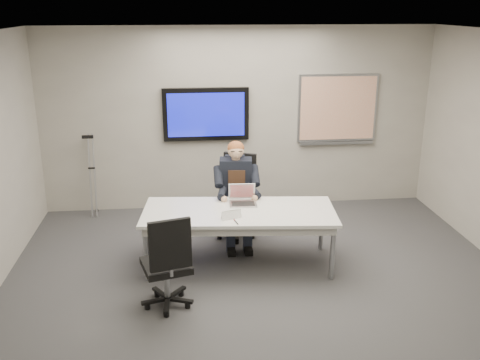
{
  "coord_description": "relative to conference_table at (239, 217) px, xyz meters",
  "views": [
    {
      "loc": [
        -0.84,
        -5.05,
        3.08
      ],
      "look_at": [
        -0.19,
        0.98,
        1.08
      ],
      "focal_mm": 40.0,
      "sensor_mm": 36.0,
      "label": 1
    }
  ],
  "objects": [
    {
      "name": "whiteboard",
      "position": [
        1.76,
        2.04,
        0.9
      ],
      "size": [
        1.25,
        0.08,
        1.1
      ],
      "color": "#95989D",
      "rests_on": "wall_back"
    },
    {
      "name": "pen",
      "position": [
        -0.07,
        -0.36,
        0.09
      ],
      "size": [
        0.04,
        0.15,
        0.01
      ],
      "primitive_type": "cylinder",
      "rotation": [
        0.0,
        1.57,
        1.79
      ],
      "color": "black",
      "rests_on": "conference_table"
    },
    {
      "name": "name_tent",
      "position": [
        -0.12,
        -0.23,
        0.13
      ],
      "size": [
        0.25,
        0.14,
        0.1
      ],
      "primitive_type": null,
      "rotation": [
        0.0,
        0.0,
        0.33
      ],
      "color": "white",
      "rests_on": "conference_table"
    },
    {
      "name": "wall_back",
      "position": [
        0.21,
        2.07,
        0.77
      ],
      "size": [
        6.0,
        0.02,
        2.8
      ],
      "primitive_type": "cube",
      "color": "#9D988E",
      "rests_on": "ground"
    },
    {
      "name": "laptop",
      "position": [
        0.07,
        0.25,
        0.14
      ],
      "size": [
        0.34,
        0.32,
        0.24
      ],
      "rotation": [
        0.0,
        0.0,
        -0.05
      ],
      "color": "#B2B2B5",
      "rests_on": "conference_table"
    },
    {
      "name": "office_chair_near",
      "position": [
        -0.85,
        -0.92,
        -0.3
      ],
      "size": [
        0.63,
        0.63,
        1.07
      ],
      "rotation": [
        0.0,
        0.0,
        3.41
      ],
      "color": "black",
      "rests_on": "ground"
    },
    {
      "name": "conference_table",
      "position": [
        0.0,
        0.0,
        0.0
      ],
      "size": [
        2.4,
        1.18,
        0.71
      ],
      "rotation": [
        0.0,
        0.0,
        -0.09
      ],
      "color": "silver",
      "rests_on": "ground"
    },
    {
      "name": "office_chair_far",
      "position": [
        0.06,
        0.88,
        -0.28
      ],
      "size": [
        0.7,
        0.7,
        1.14
      ],
      "rotation": [
        0.0,
        0.0,
        -0.36
      ],
      "color": "black",
      "rests_on": "ground"
    },
    {
      "name": "tv_display",
      "position": [
        -0.29,
        2.02,
        0.87
      ],
      "size": [
        1.3,
        0.09,
        0.8
      ],
      "color": "black",
      "rests_on": "wall_back"
    },
    {
      "name": "floor",
      "position": [
        0.21,
        -0.93,
        -0.63
      ],
      "size": [
        6.0,
        6.0,
        0.02
      ],
      "primitive_type": "cube",
      "color": "#38383B",
      "rests_on": "ground"
    },
    {
      "name": "crutch",
      "position": [
        -2.03,
        1.88,
        0.02
      ],
      "size": [
        0.38,
        0.56,
        1.35
      ],
      "primitive_type": null,
      "rotation": [
        -0.18,
        0.0,
        -0.42
      ],
      "color": "#B1B3BA",
      "rests_on": "ground"
    },
    {
      "name": "seated_person",
      "position": [
        0.04,
        0.62,
        -0.08
      ],
      "size": [
        0.45,
        0.77,
        1.38
      ],
      "rotation": [
        0.0,
        0.0,
        -0.11
      ],
      "color": "#202535",
      "rests_on": "office_chair_far"
    },
    {
      "name": "ceiling",
      "position": [
        0.21,
        -0.93,
        2.17
      ],
      "size": [
        6.0,
        6.0,
        0.02
      ],
      "primitive_type": "cube",
      "color": "silver",
      "rests_on": "wall_back"
    }
  ]
}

